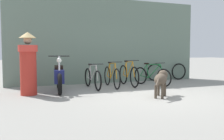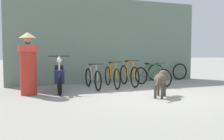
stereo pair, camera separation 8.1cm
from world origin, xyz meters
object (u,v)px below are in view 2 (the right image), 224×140
(bicycle_3, at_px, (152,76))
(spare_tire_right, at_px, (156,72))
(stray_dog, at_px, (161,79))
(spare_tire_left, at_px, (180,72))
(bicycle_2, at_px, (129,75))
(motorcycle, at_px, (59,77))
(bicycle_1, at_px, (112,76))
(bicycle_0, at_px, (93,78))
(person_in_robes, at_px, (28,63))

(bicycle_3, relative_size, spare_tire_right, 2.32)
(stray_dog, relative_size, spare_tire_left, 1.42)
(bicycle_2, bearing_deg, spare_tire_left, 110.69)
(bicycle_2, xyz_separation_m, spare_tire_left, (2.77, 0.92, -0.03))
(bicycle_2, relative_size, spare_tire_right, 2.38)
(motorcycle, height_order, stray_dog, motorcycle)
(spare_tire_right, bearing_deg, motorcycle, -162.22)
(spare_tire_right, bearing_deg, stray_dog, -118.94)
(bicycle_1, height_order, bicycle_3, bicycle_1)
(bicycle_2, xyz_separation_m, bicycle_3, (0.77, -0.25, -0.04))
(bicycle_0, height_order, spare_tire_right, bicycle_0)
(bicycle_0, relative_size, bicycle_2, 1.04)
(bicycle_0, xyz_separation_m, bicycle_2, (1.35, 0.14, 0.03))
(bicycle_3, height_order, motorcycle, motorcycle)
(bicycle_3, height_order, person_in_robes, person_in_robes)
(bicycle_3, relative_size, motorcycle, 0.84)
(spare_tire_left, relative_size, spare_tire_right, 0.98)
(bicycle_1, relative_size, spare_tire_left, 2.53)
(bicycle_2, xyz_separation_m, stray_dog, (-0.14, -2.25, 0.09))
(bicycle_0, xyz_separation_m, motorcycle, (-1.12, -0.26, 0.09))
(bicycle_1, distance_m, spare_tire_left, 3.59)
(bicycle_2, relative_size, stray_dog, 1.71)
(bicycle_1, xyz_separation_m, motorcycle, (-1.81, -0.29, 0.07))
(motorcycle, bearing_deg, bicycle_0, 111.98)
(bicycle_2, distance_m, spare_tire_left, 2.92)
(bicycle_2, bearing_deg, motorcycle, -78.58)
(bicycle_1, bearing_deg, motorcycle, -75.83)
(motorcycle, bearing_deg, spare_tire_right, 116.91)
(motorcycle, bearing_deg, bicycle_1, 108.35)
(person_in_robes, xyz_separation_m, spare_tire_right, (4.97, 1.57, -0.53))
(bicycle_1, height_order, person_in_robes, person_in_robes)
(bicycle_3, distance_m, spare_tire_right, 1.44)
(motorcycle, distance_m, stray_dog, 2.99)
(stray_dog, bearing_deg, bicycle_2, 38.20)
(spare_tire_left, bearing_deg, bicycle_0, -165.63)
(stray_dog, height_order, spare_tire_right, spare_tire_right)
(motorcycle, height_order, spare_tire_right, motorcycle)
(bicycle_2, bearing_deg, bicycle_0, -81.79)
(bicycle_2, xyz_separation_m, person_in_robes, (-3.36, -0.65, 0.51))
(bicycle_0, xyz_separation_m, person_in_robes, (-2.00, -0.51, 0.55))
(person_in_robes, height_order, spare_tire_left, person_in_robes)
(bicycle_0, distance_m, person_in_robes, 2.14)
(bicycle_1, relative_size, spare_tire_right, 2.49)
(stray_dog, bearing_deg, bicycle_1, 55.56)
(bicycle_3, xyz_separation_m, motorcycle, (-3.25, -0.15, 0.10))
(bicycle_2, distance_m, spare_tire_right, 1.86)
(motorcycle, distance_m, person_in_robes, 1.02)
(motorcycle, height_order, spare_tire_left, motorcycle)
(motorcycle, relative_size, person_in_robes, 1.11)
(motorcycle, bearing_deg, stray_dog, 60.63)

